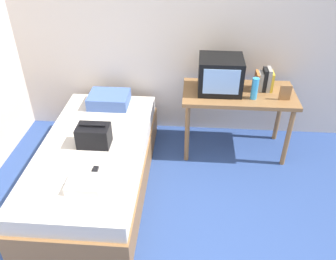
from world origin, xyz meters
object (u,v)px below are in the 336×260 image
book_row (264,80)px  handbag (94,136)px  magazine (70,172)px  folded_towel (85,184)px  desk (238,100)px  water_bottle (255,88)px  remote_silver (80,135)px  bed (96,164)px  remote_dark (94,173)px  tv (220,75)px  picture_frame (285,93)px  pillow (109,99)px

book_row → handbag: (-1.63, -0.75, -0.26)m
magazine → folded_towel: size_ratio=1.04×
desk → handbag: (-1.38, -0.68, -0.06)m
desk → water_bottle: bearing=-44.9°
desk → book_row: size_ratio=4.86×
remote_silver → bed: bearing=-39.3°
book_row → bed: bearing=-155.7°
desk → remote_dark: 1.69m
tv → picture_frame: tv is taller
pillow → magazine: (-0.08, -1.16, -0.06)m
water_bottle → remote_dark: 1.74m
water_bottle → book_row: 0.24m
water_bottle → book_row: book_row is taller
bed → pillow: 0.81m
desk → handbag: desk is taller
water_bottle → magazine: water_bottle is taller
book_row → picture_frame: bearing=-49.2°
desk → book_row: 0.33m
book_row → remote_dark: bearing=-143.0°
tv → remote_silver: bearing=-157.0°
handbag → remote_dark: (0.10, -0.41, -0.09)m
remote_silver → folded_towel: bearing=-70.8°
bed → magazine: size_ratio=6.90×
folded_towel → remote_silver: bearing=109.2°
handbag → folded_towel: (0.07, -0.58, -0.07)m
water_bottle → remote_dark: water_bottle is taller
book_row → remote_dark: book_row is taller
pillow → picture_frame: bearing=-6.5°
folded_towel → desk: bearing=43.7°
desk → tv: 0.34m
tv → handbag: 1.40m
bed → picture_frame: 1.99m
book_row → water_bottle: bearing=-122.1°
bed → remote_silver: remote_silver is taller
pillow → remote_silver: bearing=-103.7°
handbag → remote_silver: size_ratio=2.08×
handbag → magazine: handbag is taller
water_bottle → remote_dark: (-1.41, -0.96, -0.35)m
handbag → remote_dark: 0.43m
picture_frame → tv: bearing=166.5°
handbag → book_row: bearing=24.6°
water_bottle → magazine: size_ratio=0.76×
water_bottle → folded_towel: bearing=-141.9°
pillow → water_bottle: bearing=-7.5°
desk → magazine: desk is taller
handbag → desk: bearing=26.1°
book_row → handbag: bearing=-155.4°
magazine → remote_dark: 0.20m
water_bottle → book_row: bearing=57.9°
desk → picture_frame: picture_frame is taller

